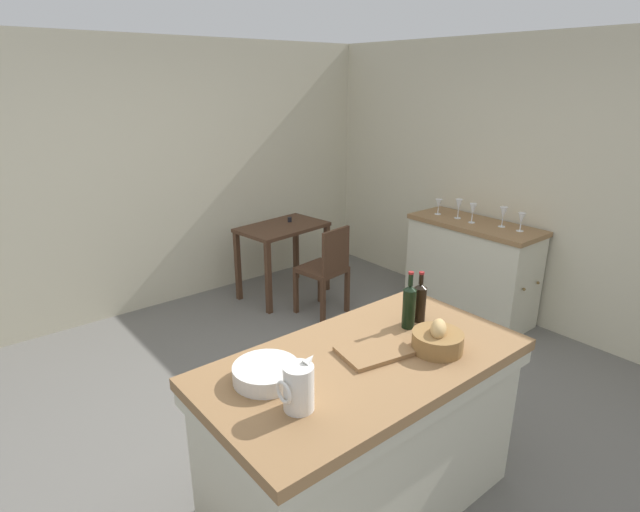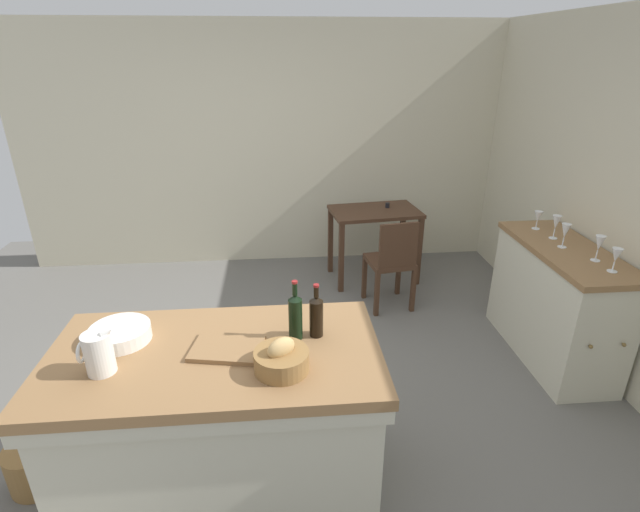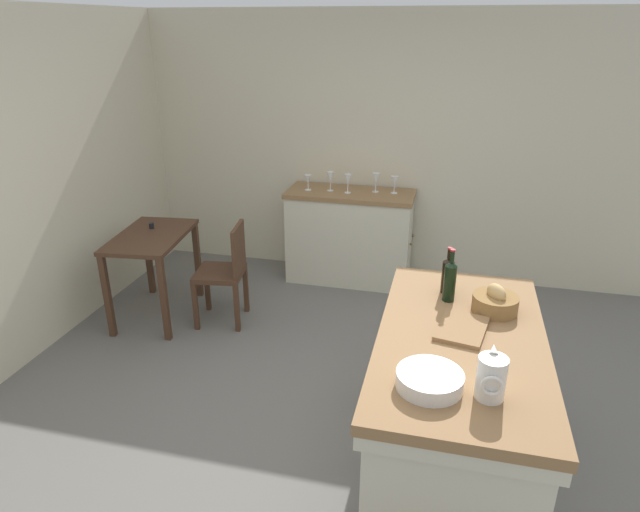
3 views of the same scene
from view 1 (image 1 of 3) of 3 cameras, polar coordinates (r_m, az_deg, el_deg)
name	(u,v)px [view 1 (image 1 of 3)]	position (r m, az deg, el deg)	size (l,w,h in m)	color
ground_plane	(315,424)	(3.64, -0.51, -18.33)	(6.76, 6.76, 0.00)	#66635E
wall_back	(148,179)	(5.25, -18.76, 8.24)	(5.32, 0.12, 2.60)	beige
wall_right	(540,186)	(5.02, 23.48, 7.18)	(0.12, 5.20, 2.60)	beige
island_table	(363,428)	(2.81, 4.83, -18.74)	(1.66, 0.88, 0.92)	olive
side_cabinet	(471,269)	(5.15, 16.58, -1.36)	(0.52, 1.26, 0.94)	olive
writing_desk	(283,237)	(5.33, -4.22, 2.10)	(0.96, 0.66, 0.82)	#472D1E
wooden_chair	(326,268)	(4.90, 0.69, -1.33)	(0.46, 0.46, 0.90)	#472D1E
pitcher	(298,387)	(2.16, -2.45, -14.52)	(0.17, 0.13, 0.24)	silver
wash_bowl	(266,373)	(2.39, -6.07, -12.94)	(0.31, 0.31, 0.08)	silver
bread_basket	(438,340)	(2.66, 13.07, -9.16)	(0.26, 0.26, 0.17)	olive
cutting_board	(374,351)	(2.61, 6.11, -10.58)	(0.34, 0.24, 0.02)	olive
wine_bottle_dark	(420,301)	(2.92, 11.14, -5.01)	(0.07, 0.07, 0.30)	black
wine_bottle_amber	(409,305)	(2.83, 9.98, -5.47)	(0.07, 0.07, 0.33)	black
wine_glass_far_left	(521,219)	(4.82, 21.69, 3.91)	(0.07, 0.07, 0.17)	white
wine_glass_left	(503,213)	(4.91, 19.89, 4.53)	(0.07, 0.07, 0.19)	white
wine_glass_middle	(473,210)	(4.96, 16.79, 5.01)	(0.07, 0.07, 0.18)	white
wine_glass_right	(459,205)	(5.08, 15.33, 5.52)	(0.07, 0.07, 0.19)	white
wine_glass_far_right	(439,204)	(5.20, 13.18, 5.70)	(0.07, 0.07, 0.15)	white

